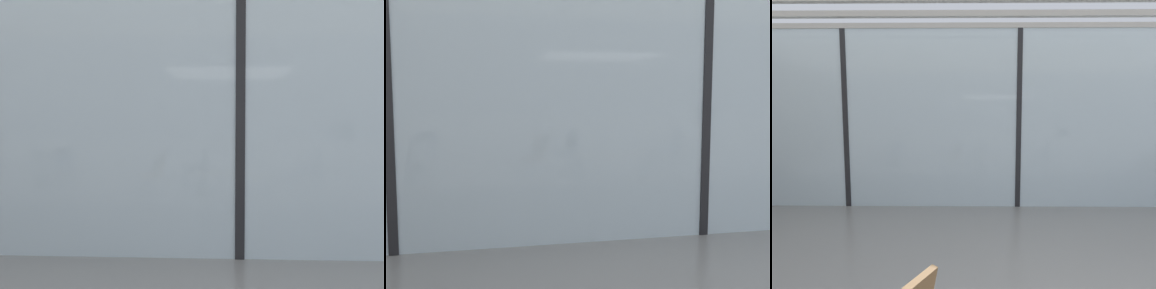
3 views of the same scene
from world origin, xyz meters
TOP-DOWN VIEW (x-y plane):
  - glass_curtain_wall at (0.00, 5.20)m, footprint 14.00×0.08m
  - window_mullion_0 at (-3.50, 5.20)m, footprint 0.10×0.12m
  - window_mullion_1 at (0.00, 5.20)m, footprint 0.10×0.12m
  - parked_airplane at (0.59, 11.22)m, footprint 11.68×4.52m

SIDE VIEW (x-z plane):
  - glass_curtain_wall at x=0.00m, z-range 0.00..3.58m
  - window_mullion_0 at x=-3.50m, z-range 0.00..3.58m
  - window_mullion_1 at x=0.00m, z-range 0.00..3.58m
  - parked_airplane at x=0.59m, z-range 0.00..4.52m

